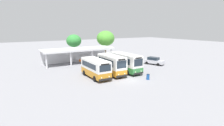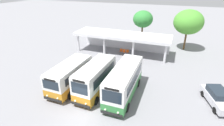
# 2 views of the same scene
# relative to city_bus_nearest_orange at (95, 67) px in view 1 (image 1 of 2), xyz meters

# --- Properties ---
(ground_plane) EXTENTS (180.00, 180.00, 0.00)m
(ground_plane) POSITION_rel_city_bus_nearest_orange_xyz_m (3.62, -3.77, -1.69)
(ground_plane) COLOR gray
(city_bus_nearest_orange) EXTENTS (2.48, 6.78, 3.04)m
(city_bus_nearest_orange) POSITION_rel_city_bus_nearest_orange_xyz_m (0.00, 0.00, 0.00)
(city_bus_nearest_orange) COLOR black
(city_bus_nearest_orange) RESTS_ON ground
(city_bus_second_in_row) EXTENTS (2.42, 6.68, 3.39)m
(city_bus_second_in_row) POSITION_rel_city_bus_nearest_orange_xyz_m (3.15, 0.20, 0.18)
(city_bus_second_in_row) COLOR black
(city_bus_second_in_row) RESTS_ON ground
(city_bus_middle_cream) EXTENTS (2.40, 7.80, 3.38)m
(city_bus_middle_cream) POSITION_rel_city_bus_nearest_orange_xyz_m (6.31, 0.66, 0.17)
(city_bus_middle_cream) COLOR black
(city_bus_middle_cream) RESTS_ON ground
(parked_car_flank) EXTENTS (3.04, 4.73, 1.62)m
(parked_car_flank) POSITION_rel_city_bus_nearest_orange_xyz_m (15.62, 2.58, -0.86)
(parked_car_flank) COLOR black
(parked_car_flank) RESTS_ON ground
(terminal_canopy) EXTENTS (16.35, 4.81, 3.40)m
(terminal_canopy) POSITION_rel_city_bus_nearest_orange_xyz_m (2.09, 13.42, 0.89)
(terminal_canopy) COLOR silver
(terminal_canopy) RESTS_ON ground
(waiting_chair_end_by_column) EXTENTS (0.45, 0.45, 0.86)m
(waiting_chair_end_by_column) POSITION_rel_city_bus_nearest_orange_xyz_m (2.17, 12.31, -1.16)
(waiting_chair_end_by_column) COLOR slate
(waiting_chair_end_by_column) RESTS_ON ground
(waiting_chair_second_from_end) EXTENTS (0.45, 0.45, 0.86)m
(waiting_chair_second_from_end) POSITION_rel_city_bus_nearest_orange_xyz_m (2.74, 12.23, -1.16)
(waiting_chair_second_from_end) COLOR slate
(waiting_chair_second_from_end) RESTS_ON ground
(waiting_chair_middle_seat) EXTENTS (0.45, 0.45, 0.86)m
(waiting_chair_middle_seat) POSITION_rel_city_bus_nearest_orange_xyz_m (3.31, 12.26, -1.16)
(waiting_chair_middle_seat) COLOR slate
(waiting_chair_middle_seat) RESTS_ON ground
(roadside_tree_behind_canopy) EXTENTS (4.00, 4.00, 6.22)m
(roadside_tree_behind_canopy) POSITION_rel_city_bus_nearest_orange_xyz_m (3.90, 20.94, 2.82)
(roadside_tree_behind_canopy) COLOR brown
(roadside_tree_behind_canopy) RESTS_ON ground
(roadside_tree_east_of_canopy) EXTENTS (5.02, 5.02, 7.17)m
(roadside_tree_east_of_canopy) POSITION_rel_city_bus_nearest_orange_xyz_m (12.35, 18.45, 3.34)
(roadside_tree_east_of_canopy) COLOR brown
(roadside_tree_east_of_canopy) RESTS_ON ground
(litter_bin_apron) EXTENTS (0.49, 0.49, 0.90)m
(litter_bin_apron) POSITION_rel_city_bus_nearest_orange_xyz_m (6.47, -5.39, -1.23)
(litter_bin_apron) COLOR #19478C
(litter_bin_apron) RESTS_ON ground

